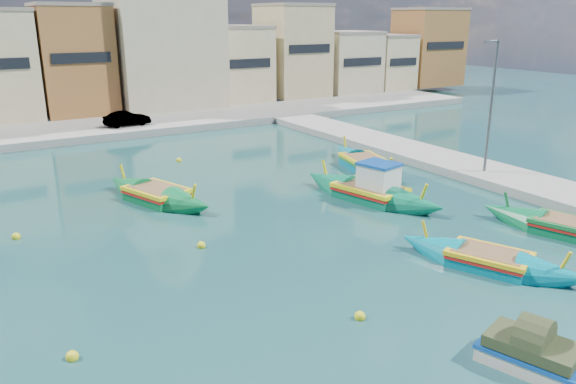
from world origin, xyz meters
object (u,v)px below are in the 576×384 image
object	(u,v)px
luzzu_blue_cabin	(371,193)
luzzu_blue_south	(573,231)
luzzu_cyan_south	(489,261)
tender_near	(531,354)
quay_street_lamp	(490,106)
church_block	(160,25)
luzzu_green	(157,196)
luzzu_cyan_mid	(365,165)

from	to	relation	value
luzzu_blue_cabin	luzzu_blue_south	xyz separation A→B (m)	(4.32, -8.57, -0.13)
luzzu_cyan_south	tender_near	xyz separation A→B (m)	(-4.22, -4.93, 0.17)
quay_street_lamp	luzzu_blue_cabin	size ratio (longest dim) A/B	0.87
church_block	luzzu_green	bearing A→B (deg)	-110.22
luzzu_cyan_mid	luzzu_cyan_south	distance (m)	14.80
church_block	luzzu_green	world-z (taller)	church_block
luzzu_cyan_mid	quay_street_lamp	bearing A→B (deg)	-50.93
luzzu_green	tender_near	size ratio (longest dim) A/B	2.78
quay_street_lamp	luzzu_cyan_mid	world-z (taller)	quay_street_lamp
quay_street_lamp	luzzu_cyan_mid	distance (m)	8.13
luzzu_cyan_mid	luzzu_blue_south	size ratio (longest dim) A/B	1.06
quay_street_lamp	luzzu_blue_cabin	xyz separation A→B (m)	(-8.14, 0.42, -3.95)
quay_street_lamp	luzzu_blue_south	world-z (taller)	quay_street_lamp
luzzu_blue_cabin	luzzu_green	bearing A→B (deg)	149.89
luzzu_blue_cabin	luzzu_cyan_south	xyz separation A→B (m)	(-1.45, -8.83, -0.14)
luzzu_blue_south	tender_near	xyz separation A→B (m)	(-9.99, -5.19, 0.16)
luzzu_cyan_mid	tender_near	size ratio (longest dim) A/B	3.03
luzzu_green	luzzu_cyan_south	distance (m)	16.57
church_block	luzzu_cyan_south	xyz separation A→B (m)	(-2.14, -42.41, -8.16)
luzzu_blue_cabin	luzzu_cyan_south	bearing A→B (deg)	-99.30
luzzu_cyan_mid	luzzu_blue_south	bearing A→B (deg)	-87.38
luzzu_blue_cabin	luzzu_green	xyz separation A→B (m)	(-9.62, 5.58, -0.11)
church_block	quay_street_lamp	distance (m)	35.04
church_block	luzzu_cyan_south	world-z (taller)	church_block
church_block	luzzu_green	xyz separation A→B (m)	(-10.31, -28.00, -8.13)
luzzu_green	luzzu_cyan_south	size ratio (longest dim) A/B	1.12
church_block	luzzu_blue_cabin	world-z (taller)	church_block
quay_street_lamp	luzzu_blue_cabin	distance (m)	9.06
church_block	quay_street_lamp	size ratio (longest dim) A/B	2.39
luzzu_green	tender_near	world-z (taller)	luzzu_green
luzzu_cyan_south	luzzu_blue_south	bearing A→B (deg)	2.54
luzzu_cyan_mid	luzzu_green	xyz separation A→B (m)	(-13.32, 0.53, -0.00)
luzzu_cyan_mid	luzzu_blue_south	world-z (taller)	luzzu_cyan_mid
luzzu_blue_cabin	luzzu_green	world-z (taller)	luzzu_blue_cabin
luzzu_blue_south	luzzu_cyan_south	xyz separation A→B (m)	(-5.77, -0.26, -0.01)
quay_street_lamp	luzzu_green	bearing A→B (deg)	161.33
church_block	tender_near	bearing A→B (deg)	-97.66
quay_street_lamp	tender_near	world-z (taller)	quay_street_lamp
luzzu_blue_south	tender_near	bearing A→B (deg)	-152.55
luzzu_blue_cabin	luzzu_cyan_mid	size ratio (longest dim) A/B	1.01
luzzu_blue_cabin	luzzu_blue_south	bearing A→B (deg)	-63.25
church_block	tender_near	xyz separation A→B (m)	(-6.36, -47.34, -8.00)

